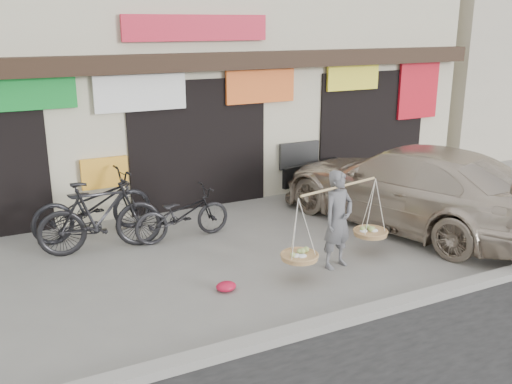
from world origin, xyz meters
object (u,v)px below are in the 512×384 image
bike_0 (93,205)px  street_vendor (338,224)px  bike_2 (182,214)px  suv (408,186)px  bike_1 (100,216)px

bike_0 → street_vendor: bearing=-144.2°
street_vendor → bike_2: 2.92m
bike_0 → suv: 5.96m
bike_2 → suv: suv is taller
bike_0 → suv: suv is taller
street_vendor → bike_2: street_vendor is taller
street_vendor → suv: 2.58m
bike_0 → bike_2: bearing=-131.9°
bike_1 → suv: (5.60, -1.32, 0.15)m
bike_1 → suv: suv is taller
suv → bike_2: bearing=-31.4°
street_vendor → bike_0: size_ratio=0.96×
bike_0 → bike_1: size_ratio=1.07×
bike_0 → bike_1: bike_1 is taller
bike_0 → bike_2: size_ratio=1.25×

